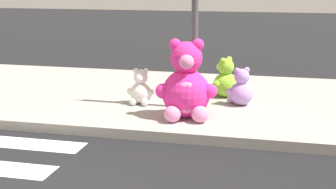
# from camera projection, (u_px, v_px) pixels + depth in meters

# --- Properties ---
(sidewalk) EXTENTS (28.00, 4.40, 0.15)m
(sidewalk) POSITION_uv_depth(u_px,v_px,m) (149.00, 98.00, 9.17)
(sidewalk) COLOR #9E9B93
(sidewalk) RESTS_ON ground_plane
(sign_pole) EXTENTS (0.56, 0.11, 3.20)m
(sign_pole) POSITION_uv_depth(u_px,v_px,m) (195.00, 4.00, 7.77)
(sign_pole) COLOR #4C4C51
(sign_pole) RESTS_ON sidewalk
(plush_pink_large) EXTENTS (0.93, 0.85, 1.22)m
(plush_pink_large) POSITION_uv_depth(u_px,v_px,m) (186.00, 87.00, 7.51)
(plush_pink_large) COLOR #F22D93
(plush_pink_large) RESTS_ON sidewalk
(plush_white) EXTENTS (0.47, 0.42, 0.61)m
(plush_white) POSITION_uv_depth(u_px,v_px,m) (141.00, 90.00, 8.38)
(plush_white) COLOR white
(plush_white) RESTS_ON sidewalk
(plush_lime) EXTENTS (0.52, 0.52, 0.73)m
(plush_lime) POSITION_uv_depth(u_px,v_px,m) (225.00, 81.00, 8.88)
(plush_lime) COLOR #8CD133
(plush_lime) RESTS_ON sidewalk
(plush_lavender) EXTENTS (0.45, 0.47, 0.65)m
(plush_lavender) POSITION_uv_depth(u_px,v_px,m) (241.00, 90.00, 8.31)
(plush_lavender) COLOR #B28CD8
(plush_lavender) RESTS_ON sidewalk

